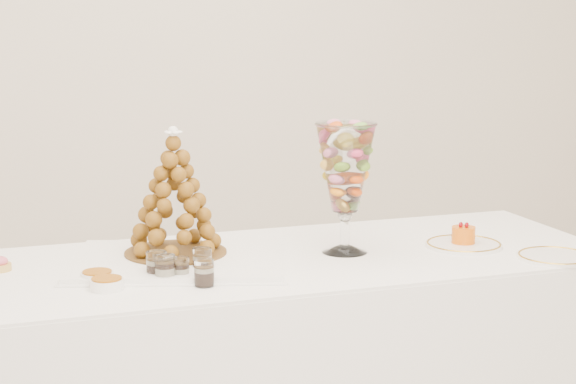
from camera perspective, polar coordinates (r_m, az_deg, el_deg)
name	(u,v)px	position (r m, az deg, el deg)	size (l,w,h in m)	color
buffet_table	(294,371)	(2.98, 0.35, -10.58)	(1.95, 0.87, 0.73)	white
lace_tray	(178,261)	(2.79, -6.54, -4.07)	(0.60, 0.45, 0.02)	white
macaron_vase	(346,169)	(2.87, 3.43, 1.34)	(0.18, 0.18, 0.39)	white
cake_plate	(464,245)	(3.03, 10.37, -3.11)	(0.24, 0.24, 0.01)	white
spare_plate	(555,257)	(2.95, 15.54, -3.72)	(0.22, 0.22, 0.01)	white
verrine_a	(157,265)	(2.64, -7.78, -4.32)	(0.06, 0.06, 0.08)	white
verrine_b	(181,269)	(2.62, -6.38, -4.55)	(0.05, 0.05, 0.06)	white
verrine_c	(202,261)	(2.69, -5.10, -4.08)	(0.05, 0.05, 0.07)	white
verrine_d	(165,269)	(2.61, -7.29, -4.52)	(0.06, 0.06, 0.07)	white
verrine_e	(204,273)	(2.56, -4.99, -4.79)	(0.05, 0.05, 0.07)	white
ramekin_back	(97,277)	(2.64, -11.24, -4.98)	(0.09, 0.09, 0.03)	white
ramekin_front	(107,284)	(2.57, -10.69, -5.39)	(0.09, 0.09, 0.03)	white
croquembouche	(174,192)	(2.80, -6.75, -0.02)	(0.30, 0.30, 0.37)	brown
mousse_cake	(463,235)	(3.03, 10.36, -2.50)	(0.07, 0.07, 0.06)	orange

